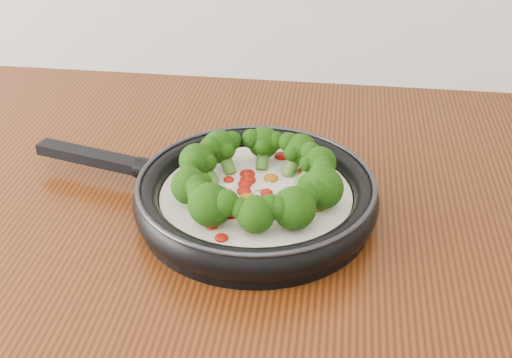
# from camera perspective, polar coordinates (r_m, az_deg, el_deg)

# --- Properties ---
(skillet) EXTENTS (0.47, 0.35, 0.08)m
(skillet) POSITION_cam_1_polar(r_m,az_deg,el_deg) (0.78, -0.13, -1.21)
(skillet) COLOR black
(skillet) RESTS_ON counter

